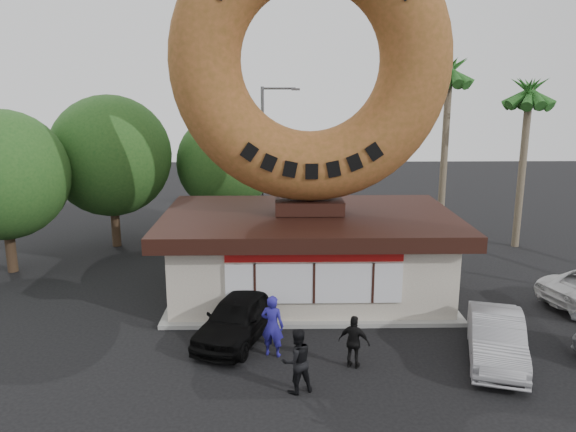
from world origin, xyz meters
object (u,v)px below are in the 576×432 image
(person_center, at_px, (297,361))
(person_right, at_px, (354,342))
(giant_donut, at_px, (311,61))
(car_black, at_px, (238,317))
(donut_shop, at_px, (309,251))
(street_lamp, at_px, (266,152))
(car_silver, at_px, (496,338))
(person_left, at_px, (272,326))

(person_center, distance_m, person_right, 2.16)
(giant_donut, relative_size, car_black, 2.39)
(giant_donut, bearing_deg, person_center, -95.73)
(donut_shop, bearing_deg, giant_donut, 90.00)
(donut_shop, xyz_separation_m, car_black, (-2.52, -3.96, -1.03))
(giant_donut, bearing_deg, street_lamp, 100.51)
(car_black, relative_size, car_silver, 1.00)
(person_left, relative_size, person_right, 1.21)
(person_left, bearing_deg, giant_donut, -87.69)
(donut_shop, relative_size, person_center, 6.16)
(person_center, bearing_deg, giant_donut, -117.47)
(donut_shop, height_order, person_center, donut_shop)
(car_black, height_order, car_silver, car_black)
(car_silver, bearing_deg, car_black, -175.21)
(person_center, bearing_deg, car_silver, 173.67)
(street_lamp, bearing_deg, car_black, -92.74)
(street_lamp, bearing_deg, person_right, -79.90)
(street_lamp, height_order, person_center, street_lamp)
(car_black, bearing_deg, street_lamp, 107.25)
(person_right, bearing_deg, giant_donut, -56.73)
(person_left, relative_size, person_center, 1.07)
(street_lamp, distance_m, person_center, 17.68)
(donut_shop, height_order, car_silver, donut_shop)
(car_silver, bearing_deg, person_left, -167.12)
(person_center, relative_size, car_black, 0.42)
(giant_donut, height_order, car_black, giant_donut)
(donut_shop, height_order, street_lamp, street_lamp)
(person_left, bearing_deg, street_lamp, -70.85)
(person_right, xyz_separation_m, car_black, (-3.51, 2.00, -0.07))
(giant_donut, bearing_deg, car_black, -122.43)
(donut_shop, bearing_deg, street_lamp, 100.50)
(person_center, xyz_separation_m, car_silver, (6.05, 1.67, -0.20))
(person_center, distance_m, car_black, 3.77)
(giant_donut, xyz_separation_m, person_left, (-1.40, -5.18, -7.97))
(donut_shop, relative_size, car_silver, 2.59)
(street_lamp, bearing_deg, giant_donut, -79.49)
(donut_shop, bearing_deg, person_center, -95.74)
(donut_shop, xyz_separation_m, street_lamp, (-1.86, 10.02, 2.72))
(donut_shop, bearing_deg, car_silver, -46.46)
(person_left, bearing_deg, donut_shop, -87.73)
(person_right, relative_size, car_black, 0.37)
(giant_donut, distance_m, car_silver, 11.29)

